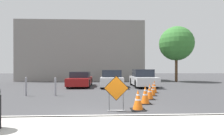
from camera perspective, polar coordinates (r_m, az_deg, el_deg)
ground_plane at (r=15.35m, az=-2.28°, el=-5.47°), size 96.00×96.00×0.00m
sidewalk_strip at (r=4.09m, az=-1.75°, el=-20.84°), size 26.92×2.91×0.14m
curb_lip at (r=5.47m, az=-1.95°, el=-15.34°), size 26.92×0.20×0.14m
road_closed_sign at (r=6.44m, az=1.42°, el=-7.15°), size 0.92×0.20×1.31m
traffic_cone_nearest at (r=6.77m, az=8.47°, el=-9.65°), size 0.54×0.54×0.77m
traffic_cone_second at (r=7.97m, az=10.79°, el=-7.96°), size 0.51×0.51×0.82m
traffic_cone_third at (r=9.15m, az=12.21°, el=-6.92°), size 0.48×0.48×0.81m
traffic_cone_fourth at (r=10.45m, az=13.18°, el=-6.22°), size 0.42×0.42×0.74m
traffic_cone_fifth at (r=11.71m, az=13.68°, el=-5.33°), size 0.44×0.44×0.81m
parked_car_nearest at (r=15.72m, az=-10.28°, el=-3.09°), size 1.88×4.27×1.31m
parked_car_second at (r=15.14m, az=-0.07°, el=-3.00°), size 1.98×4.22×1.46m
parked_car_third at (r=15.67m, az=10.06°, el=-2.79°), size 1.89×4.32×1.52m
bollard_nearest at (r=10.64m, az=-17.99°, el=-5.03°), size 0.12×0.12×1.06m
bollard_second at (r=11.20m, az=-26.27°, el=-4.70°), size 0.12×0.12×1.09m
building_facade_backdrop at (r=24.36m, az=-9.53°, el=5.66°), size 16.05×5.00×7.64m
street_tree_behind_lot at (r=22.97m, az=20.26°, el=8.07°), size 4.15×4.15×6.74m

